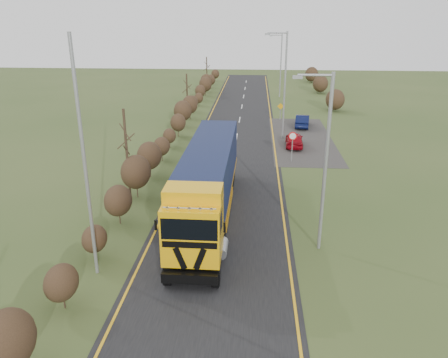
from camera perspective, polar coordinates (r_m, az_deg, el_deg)
ground at (r=25.60m, az=-0.38°, el=-6.27°), size 160.00×160.00×0.00m
road at (r=34.79m, az=0.91°, el=1.17°), size 8.00×120.00×0.02m
layby at (r=44.55m, az=10.07°, el=5.21°), size 6.00×18.00×0.02m
lane_markings at (r=34.50m, az=0.88°, el=1.04°), size 7.52×116.00×0.01m
hedgerow at (r=33.17m, az=-9.70°, el=2.83°), size 2.24×102.04×6.05m
lorry at (r=25.78m, az=-2.09°, el=-0.04°), size 3.06×15.75×4.39m
car_red_hatchback at (r=41.54m, az=9.17°, el=5.09°), size 1.76×3.98×1.33m
car_blue_sedan at (r=49.32m, az=10.21°, el=7.48°), size 1.96×4.26×1.35m
streetlight_near at (r=21.96m, az=12.91°, el=2.77°), size 1.94×0.18×9.14m
streetlight_mid at (r=43.27m, az=7.78°, el=12.57°), size 2.17×0.20×10.24m
streetlight_far at (r=67.37m, az=7.35°, el=14.80°), size 1.93×0.18×9.09m
left_pole at (r=19.96m, az=-17.74°, el=1.87°), size 0.16×0.16×10.97m
speed_sign at (r=36.79m, az=8.93°, el=4.97°), size 0.71×0.10×2.58m
warning_board at (r=52.27m, az=7.38°, el=8.98°), size 0.76×0.11×2.00m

